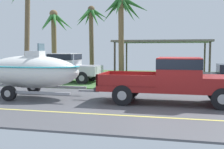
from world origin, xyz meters
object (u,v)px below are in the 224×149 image
object	(u,v)px
parked_pickup_background	(65,66)
palm_tree_mid	(91,24)
palm_tree_far_left	(54,28)
palm_tree_near_left	(123,15)
pickup_truck_towing	(178,78)
boat_on_trailer	(31,71)
palm_tree_near_right	(27,1)
carport_awning	(163,42)

from	to	relation	value
parked_pickup_background	palm_tree_mid	xyz separation A→B (m)	(0.14, 5.35, 3.17)
palm_tree_mid	palm_tree_far_left	xyz separation A→B (m)	(-3.47, 0.39, -0.18)
palm_tree_near_left	palm_tree_far_left	xyz separation A→B (m)	(-6.78, 3.61, -0.50)
palm_tree_mid	pickup_truck_towing	bearing A→B (deg)	-57.40
pickup_truck_towing	parked_pickup_background	world-z (taller)	parked_pickup_background
boat_on_trailer	palm_tree_near_right	bearing A→B (deg)	120.26
boat_on_trailer	palm_tree_mid	xyz separation A→B (m)	(-0.72, 11.32, 3.05)
boat_on_trailer	palm_tree_far_left	bearing A→B (deg)	109.66
pickup_truck_towing	palm_tree_mid	size ratio (longest dim) A/B	1.01
boat_on_trailer	parked_pickup_background	world-z (taller)	boat_on_trailer
boat_on_trailer	parked_pickup_background	bearing A→B (deg)	98.17
boat_on_trailer	carport_awning	bearing A→B (deg)	65.45
parked_pickup_background	carport_awning	bearing A→B (deg)	41.57
palm_tree_near_left	palm_tree_near_right	bearing A→B (deg)	-160.43
palm_tree_near_left	palm_tree_mid	xyz separation A→B (m)	(-3.31, 3.23, -0.32)
boat_on_trailer	palm_tree_near_right	world-z (taller)	palm_tree_near_right
palm_tree_near_left	carport_awning	bearing A→B (deg)	51.43
parked_pickup_background	carport_awning	size ratio (longest dim) A/B	0.79
palm_tree_near_left	palm_tree_mid	size ratio (longest dim) A/B	1.04
carport_awning	palm_tree_near_left	xyz separation A→B (m)	(-2.57, -3.23, 1.82)
parked_pickup_background	carport_awning	world-z (taller)	carport_awning
palm_tree_near_right	palm_tree_mid	bearing A→B (deg)	62.95
carport_awning	palm_tree_mid	size ratio (longest dim) A/B	1.24
palm_tree_mid	palm_tree_near_left	bearing A→B (deg)	-44.26
boat_on_trailer	palm_tree_near_left	world-z (taller)	palm_tree_near_left
boat_on_trailer	palm_tree_near_right	distance (m)	8.07
palm_tree_near_right	carport_awning	bearing A→B (deg)	31.94
pickup_truck_towing	palm_tree_near_left	size ratio (longest dim) A/B	0.97
pickup_truck_towing	palm_tree_mid	world-z (taller)	palm_tree_mid
palm_tree_near_right	boat_on_trailer	bearing A→B (deg)	-59.74
carport_awning	palm_tree_near_right	world-z (taller)	palm_tree_near_right
palm_tree_near_left	pickup_truck_towing	bearing A→B (deg)	-64.11
pickup_truck_towing	boat_on_trailer	bearing A→B (deg)	180.00
boat_on_trailer	parked_pickup_background	distance (m)	6.04
palm_tree_far_left	palm_tree_mid	bearing A→B (deg)	-6.37
boat_on_trailer	palm_tree_far_left	size ratio (longest dim) A/B	1.04
parked_pickup_background	palm_tree_near_left	bearing A→B (deg)	31.52
carport_awning	pickup_truck_towing	bearing A→B (deg)	-83.18
carport_awning	palm_tree_mid	xyz separation A→B (m)	(-5.89, -0.00, 1.50)
pickup_truck_towing	carport_awning	xyz separation A→B (m)	(-1.35, 11.32, 1.69)
pickup_truck_towing	palm_tree_far_left	bearing A→B (deg)	132.44
palm_tree_near_right	palm_tree_far_left	distance (m)	5.97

